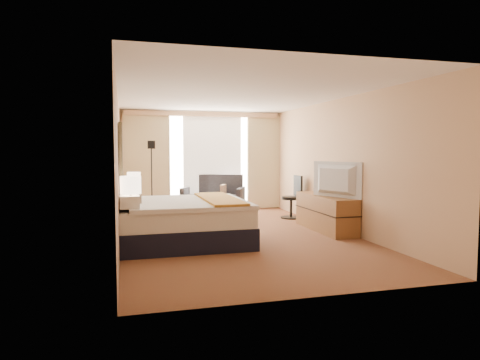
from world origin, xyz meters
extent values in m
cube|color=maroon|center=(0.00, 0.00, 0.00)|extent=(4.20, 7.00, 0.02)
cube|color=silver|center=(0.00, 0.00, 2.60)|extent=(4.20, 7.00, 0.02)
cube|color=tan|center=(0.00, 3.50, 1.30)|extent=(4.20, 0.02, 2.60)
cube|color=tan|center=(0.00, -3.50, 1.30)|extent=(4.20, 0.02, 2.60)
cube|color=tan|center=(-2.10, 0.00, 1.30)|extent=(0.02, 7.00, 2.60)
cube|color=tan|center=(2.10, 0.00, 1.30)|extent=(0.02, 7.00, 2.60)
cube|color=black|center=(-2.06, 0.20, 1.28)|extent=(0.06, 1.85, 1.50)
cube|color=brown|center=(-1.87, -1.05, 0.28)|extent=(0.45, 0.52, 0.55)
cube|color=brown|center=(-1.87, 1.45, 0.28)|extent=(0.45, 0.52, 0.55)
cube|color=brown|center=(1.83, 0.00, 0.35)|extent=(0.50, 1.80, 0.70)
cube|color=silver|center=(0.25, 3.47, 1.32)|extent=(2.30, 0.02, 2.30)
cube|color=beige|center=(-1.45, 3.38, 1.27)|extent=(1.15, 0.09, 2.50)
cube|color=beige|center=(1.65, 3.38, 1.27)|extent=(0.90, 0.09, 2.50)
cube|color=white|center=(0.25, 3.43, 1.27)|extent=(1.55, 0.04, 2.50)
cube|color=tan|center=(0.00, 3.34, 2.52)|extent=(4.00, 0.16, 0.12)
cube|color=black|center=(-1.05, -0.39, 0.18)|extent=(2.15, 1.94, 0.36)
cube|color=white|center=(-1.05, -0.39, 0.51)|extent=(2.10, 1.89, 0.31)
cube|color=white|center=(-0.97, -0.39, 0.69)|extent=(1.96, 1.96, 0.07)
cube|color=gold|center=(-0.42, -0.39, 0.74)|extent=(0.56, 1.96, 0.04)
cube|color=white|center=(-1.94, -0.86, 0.82)|extent=(0.29, 0.80, 0.18)
cube|color=white|center=(-1.94, 0.08, 0.82)|extent=(0.29, 0.80, 0.18)
cube|color=#C0B39E|center=(-1.80, -0.39, 0.86)|extent=(0.10, 0.43, 0.37)
cube|color=#5A1C19|center=(0.18, 3.00, 0.14)|extent=(1.73, 1.37, 0.27)
cube|color=#333338|center=(0.16, 2.95, 0.36)|extent=(1.57, 1.18, 0.18)
cube|color=#333338|center=(0.31, 3.30, 0.66)|extent=(1.36, 0.72, 0.60)
cube|color=#333338|center=(-0.47, 3.29, 0.39)|extent=(0.43, 0.79, 0.49)
cube|color=#333338|center=(0.83, 2.71, 0.39)|extent=(0.43, 0.79, 0.49)
cube|color=#C0B39E|center=(0.41, 2.84, 0.55)|extent=(0.24, 0.39, 0.35)
cube|color=black|center=(-1.39, 2.46, 0.01)|extent=(0.23, 0.23, 0.02)
cylinder|color=black|center=(-1.39, 2.46, 0.83)|extent=(0.03, 0.03, 1.61)
cube|color=black|center=(-1.39, 2.46, 1.72)|extent=(0.17, 0.17, 0.19)
cylinder|color=black|center=(1.75, 1.61, 0.01)|extent=(0.49, 0.49, 0.03)
cylinder|color=black|center=(1.75, 1.61, 0.25)|extent=(0.06, 0.06, 0.44)
cylinder|color=black|center=(1.75, 1.61, 0.48)|extent=(0.43, 0.43, 0.07)
cube|color=black|center=(1.92, 1.62, 0.76)|extent=(0.07, 0.39, 0.49)
cube|color=black|center=(-1.92, -1.05, 0.57)|extent=(0.11, 0.11, 0.04)
cylinder|color=black|center=(-1.92, -1.05, 0.79)|extent=(0.03, 0.03, 0.39)
cylinder|color=#FEE1BE|center=(-1.92, -1.05, 1.07)|extent=(0.31, 0.31, 0.26)
cube|color=black|center=(-1.82, 1.51, 0.57)|extent=(0.10, 0.10, 0.04)
cylinder|color=black|center=(-1.82, 1.51, 0.76)|extent=(0.03, 0.03, 0.35)
cylinder|color=#FEE1BE|center=(-1.82, 1.51, 1.01)|extent=(0.28, 0.28, 0.24)
cube|color=#94C6E5|center=(-1.77, -0.92, 0.60)|extent=(0.12, 0.12, 0.10)
cube|color=black|center=(-1.87, 1.37, 0.59)|extent=(0.24, 0.22, 0.08)
imported|color=black|center=(1.78, -0.39, 1.04)|extent=(0.57, 1.14, 0.67)
camera|label=1|loc=(-2.02, -7.66, 1.59)|focal=32.00mm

